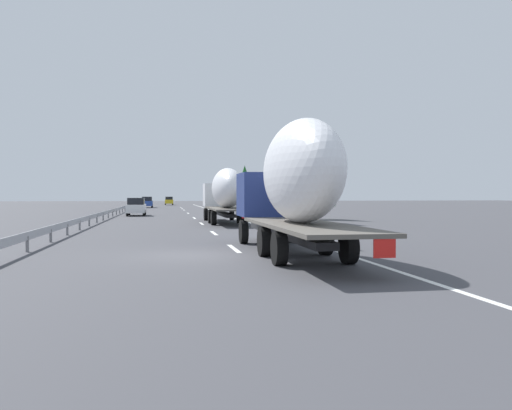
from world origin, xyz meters
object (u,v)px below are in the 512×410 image
(car_yellow_coupe, at_px, (169,201))
(car_blue_sedan, at_px, (147,202))
(car_white_van, at_px, (136,207))
(road_sign, at_px, (236,195))
(truck_trailing, at_px, (293,182))
(truck_lead, at_px, (225,192))

(car_yellow_coupe, distance_m, car_blue_sedan, 23.58)
(car_white_van, relative_size, road_sign, 1.54)
(truck_trailing, relative_size, car_white_van, 2.84)
(truck_trailing, height_order, road_sign, truck_trailing)
(truck_lead, relative_size, car_yellow_coupe, 2.93)
(truck_lead, bearing_deg, car_yellow_coupe, 2.76)
(car_blue_sedan, bearing_deg, truck_lead, -171.68)
(truck_lead, distance_m, car_white_van, 17.74)
(car_yellow_coupe, xyz_separation_m, road_sign, (-57.42, -6.67, 1.22))
(car_white_van, distance_m, road_sign, 10.58)
(truck_lead, height_order, car_white_van, truck_lead)
(car_yellow_coupe, bearing_deg, car_white_van, 176.21)
(truck_lead, height_order, truck_trailing, truck_trailing)
(car_white_van, bearing_deg, car_blue_sedan, 0.01)
(road_sign, bearing_deg, car_yellow_coupe, 6.62)
(truck_trailing, bearing_deg, truck_lead, -0.00)
(truck_trailing, xyz_separation_m, road_sign, (37.63, -3.10, -0.47))
(car_blue_sedan, bearing_deg, road_sign, -162.90)
(car_white_van, height_order, road_sign, road_sign)
(truck_lead, bearing_deg, car_white_van, 24.75)
(truck_lead, bearing_deg, car_blue_sedan, 8.32)
(truck_lead, relative_size, road_sign, 4.26)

